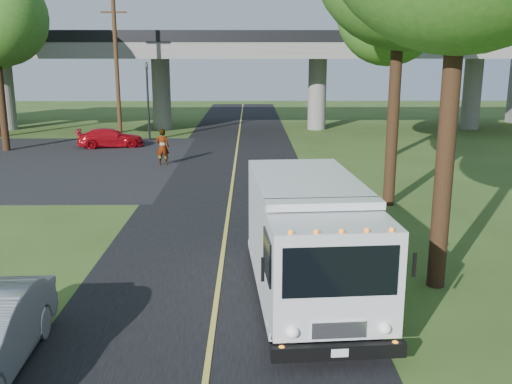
{
  "coord_description": "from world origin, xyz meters",
  "views": [
    {
      "loc": [
        0.81,
        -12.44,
        5.7
      ],
      "look_at": [
        0.99,
        4.51,
        1.6
      ],
      "focal_mm": 40.0,
      "sensor_mm": 36.0,
      "label": 1
    }
  ],
  "objects_px": {
    "tree_right_far": "(405,5)",
    "step_van": "(309,237)",
    "pedestrian": "(162,147)",
    "utility_pole": "(117,72)",
    "traffic_signal": "(148,93)",
    "red_sedan": "(110,138)"
  },
  "relations": [
    {
      "from": "traffic_signal",
      "to": "utility_pole",
      "type": "xyz_separation_m",
      "value": [
        -1.5,
        -2.0,
        1.4
      ]
    },
    {
      "from": "tree_right_far",
      "to": "pedestrian",
      "type": "distance_m",
      "value": 15.15
    },
    {
      "from": "traffic_signal",
      "to": "red_sedan",
      "type": "relative_size",
      "value": 1.27
    },
    {
      "from": "tree_right_far",
      "to": "red_sedan",
      "type": "relative_size",
      "value": 2.69
    },
    {
      "from": "traffic_signal",
      "to": "step_van",
      "type": "bearing_deg",
      "value": -72.31
    },
    {
      "from": "red_sedan",
      "to": "traffic_signal",
      "type": "bearing_deg",
      "value": -48.94
    },
    {
      "from": "traffic_signal",
      "to": "pedestrian",
      "type": "height_order",
      "value": "traffic_signal"
    },
    {
      "from": "tree_right_far",
      "to": "pedestrian",
      "type": "bearing_deg",
      "value": -168.91
    },
    {
      "from": "utility_pole",
      "to": "step_van",
      "type": "distance_m",
      "value": 25.79
    },
    {
      "from": "pedestrian",
      "to": "utility_pole",
      "type": "bearing_deg",
      "value": -63.58
    },
    {
      "from": "tree_right_far",
      "to": "step_van",
      "type": "xyz_separation_m",
      "value": [
        -7.01,
        -19.54,
        -6.77
      ]
    },
    {
      "from": "utility_pole",
      "to": "tree_right_far",
      "type": "relative_size",
      "value": 0.82
    },
    {
      "from": "tree_right_far",
      "to": "red_sedan",
      "type": "xyz_separation_m",
      "value": [
        -17.18,
        3.44,
        -7.71
      ]
    },
    {
      "from": "utility_pole",
      "to": "step_van",
      "type": "xyz_separation_m",
      "value": [
        9.7,
        -23.7,
        -3.06
      ]
    },
    {
      "from": "step_van",
      "to": "traffic_signal",
      "type": "bearing_deg",
      "value": 103.54
    },
    {
      "from": "utility_pole",
      "to": "tree_right_far",
      "type": "height_order",
      "value": "tree_right_far"
    },
    {
      "from": "tree_right_far",
      "to": "utility_pole",
      "type": "bearing_deg",
      "value": 166.0
    },
    {
      "from": "tree_right_far",
      "to": "red_sedan",
      "type": "bearing_deg",
      "value": 168.67
    },
    {
      "from": "utility_pole",
      "to": "red_sedan",
      "type": "bearing_deg",
      "value": -123.51
    },
    {
      "from": "step_van",
      "to": "tree_right_far",
      "type": "bearing_deg",
      "value": 66.12
    },
    {
      "from": "traffic_signal",
      "to": "pedestrian",
      "type": "bearing_deg",
      "value": -75.83
    },
    {
      "from": "tree_right_far",
      "to": "step_van",
      "type": "distance_m",
      "value": 21.83
    }
  ]
}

